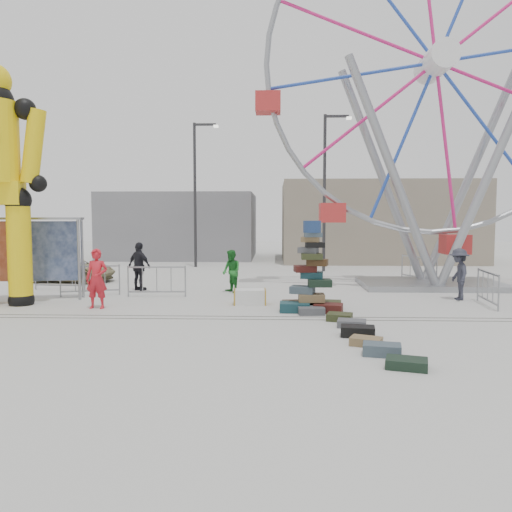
{
  "coord_description": "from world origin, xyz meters",
  "views": [
    {
      "loc": [
        0.47,
        -12.85,
        2.79
      ],
      "look_at": [
        -0.09,
        1.87,
        1.65
      ],
      "focal_mm": 35.0,
      "sensor_mm": 36.0,
      "label": 1
    }
  ],
  "objects_px": {
    "lamp_post_right": "(326,184)",
    "suitcase_tower": "(311,286)",
    "pedestrian_grey": "(459,274)",
    "barricade_dummy_b": "(90,280)",
    "pedestrian_green": "(231,271)",
    "parked_suv": "(70,269)",
    "barricade_dummy_c": "(157,281)",
    "pedestrian_black": "(139,266)",
    "pedestrian_red": "(97,279)",
    "lamp_post_left": "(197,187)",
    "ferris_wheel": "(435,92)",
    "barricade_wheel_front": "(488,288)",
    "steamer_trunk": "(250,297)",
    "banner_scaffold": "(23,238)",
    "barricade_dummy_a": "(60,276)",
    "barricade_wheel_back": "(419,268)"
  },
  "relations": [
    {
      "from": "pedestrian_red",
      "to": "barricade_dummy_b",
      "type": "bearing_deg",
      "value": 116.48
    },
    {
      "from": "ferris_wheel",
      "to": "barricade_wheel_front",
      "type": "relative_size",
      "value": 7.8
    },
    {
      "from": "banner_scaffold",
      "to": "barricade_dummy_b",
      "type": "distance_m",
      "value": 2.61
    },
    {
      "from": "steamer_trunk",
      "to": "barricade_wheel_back",
      "type": "relative_size",
      "value": 0.51
    },
    {
      "from": "pedestrian_grey",
      "to": "suitcase_tower",
      "type": "bearing_deg",
      "value": -62.04
    },
    {
      "from": "steamer_trunk",
      "to": "parked_suv",
      "type": "xyz_separation_m",
      "value": [
        -8.11,
        5.39,
        0.3
      ]
    },
    {
      "from": "barricade_wheel_back",
      "to": "pedestrian_black",
      "type": "distance_m",
      "value": 11.98
    },
    {
      "from": "lamp_post_right",
      "to": "barricade_wheel_front",
      "type": "bearing_deg",
      "value": -67.61
    },
    {
      "from": "suitcase_tower",
      "to": "pedestrian_red",
      "type": "xyz_separation_m",
      "value": [
        -6.53,
        0.15,
        0.17
      ]
    },
    {
      "from": "barricade_wheel_front",
      "to": "pedestrian_grey",
      "type": "height_order",
      "value": "pedestrian_grey"
    },
    {
      "from": "suitcase_tower",
      "to": "steamer_trunk",
      "type": "relative_size",
      "value": 2.62
    },
    {
      "from": "lamp_post_left",
      "to": "barricade_dummy_a",
      "type": "xyz_separation_m",
      "value": [
        -3.9,
        -9.11,
        -3.93
      ]
    },
    {
      "from": "ferris_wheel",
      "to": "pedestrian_grey",
      "type": "distance_m",
      "value": 7.51
    },
    {
      "from": "pedestrian_green",
      "to": "barricade_wheel_front",
      "type": "bearing_deg",
      "value": 39.01
    },
    {
      "from": "barricade_dummy_b",
      "to": "pedestrian_grey",
      "type": "height_order",
      "value": "pedestrian_grey"
    },
    {
      "from": "lamp_post_left",
      "to": "parked_suv",
      "type": "xyz_separation_m",
      "value": [
        -4.54,
        -6.61,
        -3.94
      ]
    },
    {
      "from": "lamp_post_left",
      "to": "pedestrian_black",
      "type": "relative_size",
      "value": 4.33
    },
    {
      "from": "banner_scaffold",
      "to": "steamer_trunk",
      "type": "xyz_separation_m",
      "value": [
        7.65,
        -0.56,
        -1.86
      ]
    },
    {
      "from": "lamp_post_right",
      "to": "pedestrian_black",
      "type": "height_order",
      "value": "lamp_post_right"
    },
    {
      "from": "lamp_post_left",
      "to": "steamer_trunk",
      "type": "xyz_separation_m",
      "value": [
        3.58,
        -12.0,
        -4.24
      ]
    },
    {
      "from": "pedestrian_green",
      "to": "parked_suv",
      "type": "bearing_deg",
      "value": -146.5
    },
    {
      "from": "pedestrian_grey",
      "to": "barricade_dummy_c",
      "type": "bearing_deg",
      "value": -86.47
    },
    {
      "from": "lamp_post_right",
      "to": "lamp_post_left",
      "type": "height_order",
      "value": "same"
    },
    {
      "from": "lamp_post_right",
      "to": "barricade_dummy_b",
      "type": "relative_size",
      "value": 4.0
    },
    {
      "from": "ferris_wheel",
      "to": "banner_scaffold",
      "type": "distance_m",
      "value": 16.17
    },
    {
      "from": "steamer_trunk",
      "to": "pedestrian_red",
      "type": "xyz_separation_m",
      "value": [
        -4.64,
        -0.91,
        0.68
      ]
    },
    {
      "from": "suitcase_tower",
      "to": "pedestrian_grey",
      "type": "height_order",
      "value": "suitcase_tower"
    },
    {
      "from": "barricade_dummy_c",
      "to": "pedestrian_grey",
      "type": "distance_m",
      "value": 10.37
    },
    {
      "from": "barricade_dummy_a",
      "to": "pedestrian_black",
      "type": "bearing_deg",
      "value": 4.07
    },
    {
      "from": "suitcase_tower",
      "to": "barricade_dummy_b",
      "type": "height_order",
      "value": "suitcase_tower"
    },
    {
      "from": "barricade_dummy_a",
      "to": "pedestrian_red",
      "type": "distance_m",
      "value": 4.75
    },
    {
      "from": "barricade_wheel_front",
      "to": "pedestrian_red",
      "type": "bearing_deg",
      "value": 99.94
    },
    {
      "from": "lamp_post_left",
      "to": "pedestrian_black",
      "type": "distance_m",
      "value": 9.83
    },
    {
      "from": "suitcase_tower",
      "to": "barricade_dummy_c",
      "type": "xyz_separation_m",
      "value": [
        -5.23,
        2.42,
        -0.2
      ]
    },
    {
      "from": "pedestrian_green",
      "to": "parked_suv",
      "type": "xyz_separation_m",
      "value": [
        -7.31,
        2.92,
        -0.26
      ]
    },
    {
      "from": "barricade_wheel_back",
      "to": "pedestrian_grey",
      "type": "xyz_separation_m",
      "value": [
        -0.11,
        -5.09,
        0.33
      ]
    },
    {
      "from": "steamer_trunk",
      "to": "barricade_wheel_front",
      "type": "bearing_deg",
      "value": -2.88
    },
    {
      "from": "barricade_wheel_back",
      "to": "pedestrian_black",
      "type": "height_order",
      "value": "pedestrian_black"
    },
    {
      "from": "lamp_post_left",
      "to": "ferris_wheel",
      "type": "relative_size",
      "value": 0.51
    },
    {
      "from": "lamp_post_right",
      "to": "suitcase_tower",
      "type": "distance_m",
      "value": 11.77
    },
    {
      "from": "barricade_dummy_c",
      "to": "barricade_wheel_back",
      "type": "height_order",
      "value": "same"
    },
    {
      "from": "steamer_trunk",
      "to": "barricade_wheel_front",
      "type": "height_order",
      "value": "barricade_wheel_front"
    },
    {
      "from": "barricade_dummy_c",
      "to": "pedestrian_black",
      "type": "bearing_deg",
      "value": 121.01
    },
    {
      "from": "banner_scaffold",
      "to": "barricade_dummy_a",
      "type": "height_order",
      "value": "banner_scaffold"
    },
    {
      "from": "pedestrian_red",
      "to": "pedestrian_black",
      "type": "xyz_separation_m",
      "value": [
        0.28,
        3.78,
        0.0
      ]
    },
    {
      "from": "pedestrian_red",
      "to": "pedestrian_grey",
      "type": "relative_size",
      "value": 1.05
    },
    {
      "from": "parked_suv",
      "to": "pedestrian_red",
      "type": "bearing_deg",
      "value": -145.68
    },
    {
      "from": "suitcase_tower",
      "to": "pedestrian_green",
      "type": "xyz_separation_m",
      "value": [
        -2.69,
        3.53,
        0.04
      ]
    },
    {
      "from": "lamp_post_right",
      "to": "lamp_post_left",
      "type": "distance_m",
      "value": 7.28
    },
    {
      "from": "suitcase_tower",
      "to": "parked_suv",
      "type": "height_order",
      "value": "suitcase_tower"
    }
  ]
}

